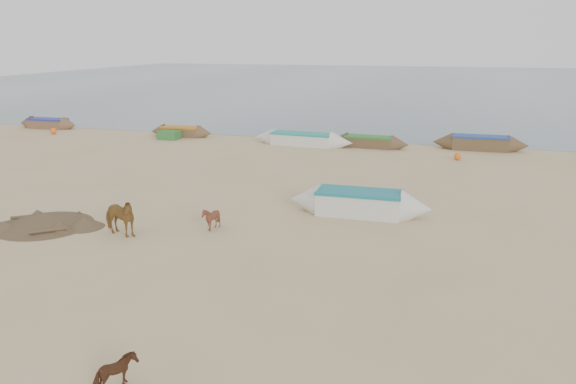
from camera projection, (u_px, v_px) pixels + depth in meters
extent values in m
plane|color=tan|center=(256.00, 249.00, 19.24)|extent=(140.00, 140.00, 0.00)
plane|color=slate|center=(414.00, 82.00, 95.30)|extent=(160.00, 160.00, 0.00)
imported|color=brown|center=(118.00, 217.00, 20.42)|extent=(1.84, 1.20, 1.43)
imported|color=#5B2D1C|center=(211.00, 218.00, 21.10)|extent=(1.11, 1.08, 0.92)
imported|color=#4F2C19|center=(117.00, 374.00, 11.42)|extent=(0.72, 0.82, 0.76)
cone|color=brown|center=(44.00, 219.00, 21.67)|extent=(3.88, 3.88, 0.51)
cube|color=#316C31|center=(169.00, 135.00, 40.56)|extent=(1.40, 1.20, 0.60)
sphere|color=orange|center=(458.00, 156.00, 33.48)|extent=(0.44, 0.44, 0.44)
cube|color=gray|center=(284.00, 137.00, 40.00)|extent=(1.20, 1.10, 0.56)
sphere|color=orange|center=(53.00, 131.00, 42.69)|extent=(0.48, 0.48, 0.48)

